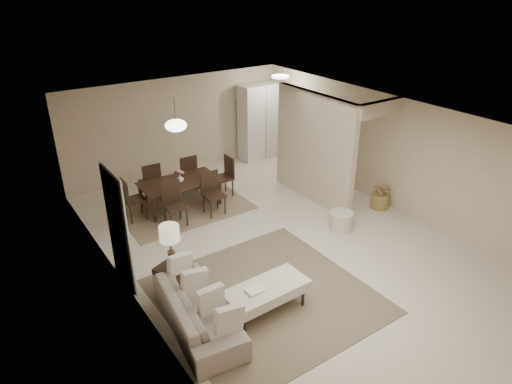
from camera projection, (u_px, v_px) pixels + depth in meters
floor at (283, 244)px, 8.96m from camera, size 9.00×9.00×0.00m
ceiling at (286, 121)px, 7.88m from camera, size 9.00×9.00×0.00m
back_wall at (178, 126)px, 11.76m from camera, size 6.00×0.00×6.00m
left_wall at (127, 234)px, 6.89m from camera, size 0.00×9.00×9.00m
right_wall at (393, 154)px, 9.94m from camera, size 0.00×9.00×9.00m
partition at (314, 148)px, 10.26m from camera, size 0.15×2.50×2.50m
doorway at (117, 230)px, 7.45m from camera, size 0.04×0.90×2.04m
pantry_cabinet at (260, 121)px, 12.79m from camera, size 1.20×0.55×2.10m
flush_light at (280, 77)px, 11.44m from camera, size 0.44×0.44×0.05m
living_rug at (266, 296)px, 7.51m from camera, size 3.20×3.20×0.01m
sofa at (198, 310)px, 6.75m from camera, size 2.12×1.05×0.60m
ottoman_bench at (267, 291)px, 7.02m from camera, size 1.35×0.64×0.48m
side_table at (174, 280)px, 7.49m from camera, size 0.61×0.61×0.52m
table_lamp at (170, 237)px, 7.13m from camera, size 0.32×0.32×0.76m
round_pouf at (341, 221)px, 9.41m from camera, size 0.49×0.49×0.38m
wicker_basket at (380, 201)px, 10.28m from camera, size 0.42×0.42×0.35m
dining_rug at (182, 206)px, 10.39m from camera, size 2.80×2.10×0.01m
dining_table at (181, 194)px, 10.26m from camera, size 1.77×1.02×0.62m
dining_chairs at (181, 188)px, 10.19m from camera, size 2.56×1.88×0.95m
vase at (180, 179)px, 10.09m from camera, size 0.17×0.17×0.17m
yellow_mat at (328, 188)px, 11.26m from camera, size 1.06×0.71×0.01m
pendant_light at (176, 125)px, 9.56m from camera, size 0.46×0.46×0.71m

